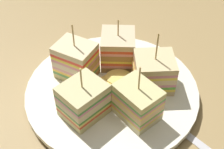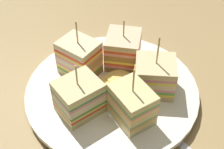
{
  "view_description": "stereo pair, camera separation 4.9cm",
  "coord_description": "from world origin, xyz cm",
  "views": [
    {
      "loc": [
        -10.25,
        -33.75,
        38.11
      ],
      "look_at": [
        0.0,
        0.0,
        4.67
      ],
      "focal_mm": 49.65,
      "sensor_mm": 36.0,
      "label": 1
    },
    {
      "loc": [
        -5.52,
        -34.83,
        38.11
      ],
      "look_at": [
        0.0,
        0.0,
        4.67
      ],
      "focal_mm": 49.65,
      "sensor_mm": 36.0,
      "label": 2
    }
  ],
  "objects": [
    {
      "name": "sandwich_wedge_3",
      "position": [
        -4.74,
        4.72,
        4.78
      ],
      "size": [
        7.89,
        7.9,
        10.27
      ],
      "rotation": [
        0.0,
        0.0,
        11.78
      ],
      "color": "#D0BF7B",
      "rests_on": "plate"
    },
    {
      "name": "chip_pile",
      "position": [
        1.09,
        -0.05,
        2.61
      ],
      "size": [
        7.51,
        7.27,
        1.81
      ],
      "color": "tan",
      "rests_on": "plate"
    },
    {
      "name": "sandwich_wedge_0",
      "position": [
        1.84,
        -6.42,
        4.49
      ],
      "size": [
        6.82,
        7.6,
        9.63
      ],
      "rotation": [
        0.0,
        0.0,
        8.26
      ],
      "color": "beige",
      "rests_on": "plate"
    },
    {
      "name": "sandwich_wedge_2",
      "position": [
        2.89,
        6.03,
        4.51
      ],
      "size": [
        7.37,
        7.73,
        8.79
      ],
      "rotation": [
        0.0,
        0.0,
        10.67
      ],
      "color": "#D4BB8B",
      "rests_on": "plate"
    },
    {
      "name": "sandwich_wedge_4",
      "position": [
        -5.49,
        -3.81,
        4.46
      ],
      "size": [
        8.0,
        7.63,
        9.01
      ],
      "rotation": [
        0.0,
        0.0,
        13.06
      ],
      "color": "#D4C17D",
      "rests_on": "plate"
    },
    {
      "name": "ground_plane",
      "position": [
        0.0,
        0.0,
        -0.9
      ],
      "size": [
        117.12,
        82.57,
        1.8
      ],
      "primitive_type": "cube",
      "color": "#9E8151"
    },
    {
      "name": "spoon",
      "position": [
        7.71,
        -9.91,
        0.41
      ],
      "size": [
        8.11,
        13.87,
        1.0
      ],
      "rotation": [
        0.0,
        0.0,
        2.02
      ],
      "color": "silver",
      "rests_on": "ground_plane"
    },
    {
      "name": "plate",
      "position": [
        0.0,
        0.0,
        1.01
      ],
      "size": [
        28.19,
        28.19,
        1.67
      ],
      "color": "white",
      "rests_on": "ground_plane"
    },
    {
      "name": "sandwich_wedge_1",
      "position": [
        6.58,
        -1.16,
        4.43
      ],
      "size": [
        7.41,
        6.98,
        10.35
      ],
      "rotation": [
        0.0,
        0.0,
        9.18
      ],
      "color": "#D3B683",
      "rests_on": "plate"
    }
  ]
}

